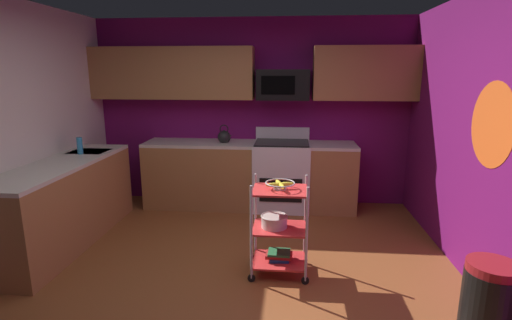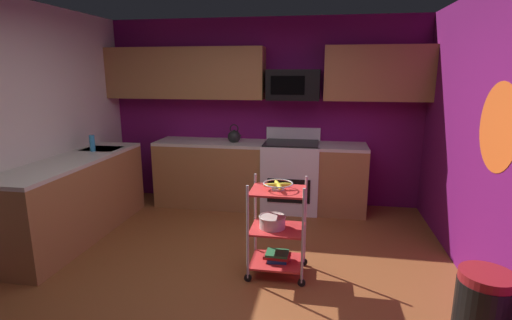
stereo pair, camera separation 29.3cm
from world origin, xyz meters
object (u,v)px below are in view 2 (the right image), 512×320
at_px(trash_can, 481,320).
at_px(oven_range, 291,175).
at_px(dish_soap_bottle, 92,143).
at_px(book_stack, 277,256).
at_px(kettle, 234,136).
at_px(fruit_bowl, 278,185).
at_px(mixing_bowl_large, 272,221).
at_px(microwave, 293,85).
at_px(rolling_cart, 278,229).

bearing_deg(trash_can, oven_range, 117.61).
bearing_deg(dish_soap_bottle, book_stack, -20.65).
height_order(oven_range, dish_soap_bottle, dish_soap_bottle).
distance_m(kettle, dish_soap_bottle, 1.82).
bearing_deg(kettle, book_stack, -65.61).
bearing_deg(fruit_bowl, mixing_bowl_large, 180.00).
bearing_deg(kettle, microwave, 7.78).
xyz_separation_m(dish_soap_bottle, trash_can, (3.82, -1.86, -0.69)).
bearing_deg(oven_range, microwave, 90.26).
height_order(oven_range, mixing_bowl_large, oven_range).
distance_m(oven_range, trash_can, 3.14).
xyz_separation_m(rolling_cart, book_stack, (0.00, 0.00, -0.28)).
xyz_separation_m(oven_range, kettle, (-0.79, -0.00, 0.52)).
relative_size(microwave, trash_can, 1.06).
xyz_separation_m(mixing_bowl_large, trash_can, (1.47, -0.95, -0.19)).
height_order(kettle, dish_soap_bottle, kettle).
xyz_separation_m(oven_range, dish_soap_bottle, (-2.36, -0.92, 0.54)).
xyz_separation_m(microwave, trash_can, (1.45, -2.89, -1.37)).
bearing_deg(book_stack, oven_range, 91.00).
bearing_deg(trash_can, dish_soap_bottle, 154.06).
bearing_deg(mixing_bowl_large, oven_range, 89.46).
relative_size(mixing_bowl_large, dish_soap_bottle, 1.26).
height_order(rolling_cart, mixing_bowl_large, rolling_cart).
xyz_separation_m(oven_range, fruit_bowl, (0.03, -1.83, 0.40)).
height_order(rolling_cart, fruit_bowl, rolling_cart).
xyz_separation_m(book_stack, kettle, (-0.83, 1.82, 0.82)).
bearing_deg(trash_can, microwave, 116.76).
bearing_deg(fruit_bowl, oven_range, 91.00).
bearing_deg(rolling_cart, book_stack, 0.00).
distance_m(microwave, rolling_cart, 2.30).
bearing_deg(mixing_bowl_large, dish_soap_bottle, 158.95).
distance_m(book_stack, trash_can, 1.72).
height_order(microwave, rolling_cart, microwave).
relative_size(rolling_cart, book_stack, 3.59).
relative_size(kettle, dish_soap_bottle, 1.32).
xyz_separation_m(book_stack, trash_can, (1.42, -0.95, 0.15)).
bearing_deg(mixing_bowl_large, microwave, 89.50).
bearing_deg(book_stack, kettle, 114.39).
distance_m(fruit_bowl, mixing_bowl_large, 0.36).
bearing_deg(book_stack, trash_can, -33.85).
xyz_separation_m(oven_range, book_stack, (0.03, -1.83, -0.30)).
bearing_deg(dish_soap_bottle, microwave, 23.55).
height_order(oven_range, trash_can, oven_range).
distance_m(rolling_cart, mixing_bowl_large, 0.08).
bearing_deg(rolling_cart, trash_can, -33.85).
height_order(fruit_bowl, dish_soap_bottle, dish_soap_bottle).
relative_size(book_stack, trash_can, 0.39).
height_order(book_stack, kettle, kettle).
bearing_deg(rolling_cart, microwave, 90.96).
height_order(oven_range, rolling_cart, oven_range).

